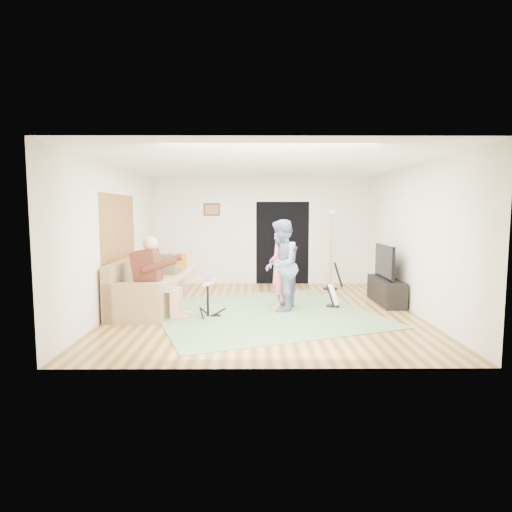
{
  "coord_description": "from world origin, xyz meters",
  "views": [
    {
      "loc": [
        -0.2,
        -7.89,
        1.86
      ],
      "look_at": [
        -0.15,
        0.3,
        1.0
      ],
      "focal_mm": 30.0,
      "sensor_mm": 36.0,
      "label": 1
    }
  ],
  "objects_px": {
    "tv_cabinet": "(386,291)",
    "television": "(385,261)",
    "guitarist": "(281,265)",
    "singer": "(279,267)",
    "guitar_spare": "(333,294)",
    "torchiere_lamp": "(331,235)",
    "dining_chair": "(177,278)",
    "drum_kit": "(208,300)",
    "sofa": "(143,292)"
  },
  "relations": [
    {
      "from": "tv_cabinet",
      "to": "television",
      "type": "distance_m",
      "value": 0.6
    },
    {
      "from": "guitarist",
      "to": "singer",
      "type": "bearing_deg",
      "value": -161.88
    },
    {
      "from": "guitar_spare",
      "to": "torchiere_lamp",
      "type": "distance_m",
      "value": 2.23
    },
    {
      "from": "dining_chair",
      "to": "singer",
      "type": "bearing_deg",
      "value": -27.47
    },
    {
      "from": "drum_kit",
      "to": "singer",
      "type": "xyz_separation_m",
      "value": [
        1.3,
        0.73,
        0.49
      ]
    },
    {
      "from": "dining_chair",
      "to": "tv_cabinet",
      "type": "xyz_separation_m",
      "value": [
        4.47,
        -1.27,
        -0.06
      ]
    },
    {
      "from": "guitar_spare",
      "to": "tv_cabinet",
      "type": "height_order",
      "value": "guitar_spare"
    },
    {
      "from": "tv_cabinet",
      "to": "guitarist",
      "type": "bearing_deg",
      "value": -163.49
    },
    {
      "from": "guitarist",
      "to": "torchiere_lamp",
      "type": "bearing_deg",
      "value": 162.71
    },
    {
      "from": "drum_kit",
      "to": "guitarist",
      "type": "relative_size",
      "value": 0.41
    },
    {
      "from": "sofa",
      "to": "torchiere_lamp",
      "type": "height_order",
      "value": "torchiere_lamp"
    },
    {
      "from": "guitar_spare",
      "to": "torchiere_lamp",
      "type": "xyz_separation_m",
      "value": [
        0.3,
        1.95,
        1.04
      ]
    },
    {
      "from": "dining_chair",
      "to": "tv_cabinet",
      "type": "height_order",
      "value": "dining_chair"
    },
    {
      "from": "drum_kit",
      "to": "guitar_spare",
      "type": "height_order",
      "value": "guitar_spare"
    },
    {
      "from": "drum_kit",
      "to": "tv_cabinet",
      "type": "bearing_deg",
      "value": 17.82
    },
    {
      "from": "drum_kit",
      "to": "tv_cabinet",
      "type": "xyz_separation_m",
      "value": [
        3.5,
        1.12,
        -0.05
      ]
    },
    {
      "from": "drum_kit",
      "to": "dining_chair",
      "type": "height_order",
      "value": "dining_chair"
    },
    {
      "from": "singer",
      "to": "dining_chair",
      "type": "distance_m",
      "value": 2.85
    },
    {
      "from": "sofa",
      "to": "dining_chair",
      "type": "xyz_separation_m",
      "value": [
        0.34,
        1.74,
        -0.0
      ]
    },
    {
      "from": "guitarist",
      "to": "tv_cabinet",
      "type": "distance_m",
      "value": 2.35
    },
    {
      "from": "singer",
      "to": "torchiere_lamp",
      "type": "height_order",
      "value": "torchiere_lamp"
    },
    {
      "from": "tv_cabinet",
      "to": "television",
      "type": "relative_size",
      "value": 1.27
    },
    {
      "from": "sofa",
      "to": "guitar_spare",
      "type": "bearing_deg",
      "value": 1.41
    },
    {
      "from": "sofa",
      "to": "guitarist",
      "type": "xyz_separation_m",
      "value": [
        2.62,
        -0.17,
        0.54
      ]
    },
    {
      "from": "guitarist",
      "to": "television",
      "type": "xyz_separation_m",
      "value": [
        2.13,
        0.65,
        -0.0
      ]
    },
    {
      "from": "singer",
      "to": "guitarist",
      "type": "bearing_deg",
      "value": 22.11
    },
    {
      "from": "guitarist",
      "to": "guitar_spare",
      "type": "distance_m",
      "value": 1.22
    },
    {
      "from": "torchiere_lamp",
      "to": "tv_cabinet",
      "type": "height_order",
      "value": "torchiere_lamp"
    },
    {
      "from": "sofa",
      "to": "singer",
      "type": "distance_m",
      "value": 2.65
    },
    {
      "from": "drum_kit",
      "to": "torchiere_lamp",
      "type": "xyz_separation_m",
      "value": [
        2.66,
        2.69,
        0.99
      ]
    },
    {
      "from": "singer",
      "to": "guitar_spare",
      "type": "distance_m",
      "value": 1.18
    },
    {
      "from": "drum_kit",
      "to": "singer",
      "type": "bearing_deg",
      "value": 29.29
    },
    {
      "from": "guitar_spare",
      "to": "dining_chair",
      "type": "xyz_separation_m",
      "value": [
        -3.32,
        1.65,
        0.06
      ]
    },
    {
      "from": "singer",
      "to": "torchiere_lamp",
      "type": "xyz_separation_m",
      "value": [
        1.35,
        1.96,
        0.5
      ]
    },
    {
      "from": "singer",
      "to": "dining_chair",
      "type": "xyz_separation_m",
      "value": [
        -2.27,
        1.66,
        -0.48
      ]
    },
    {
      "from": "guitarist",
      "to": "guitar_spare",
      "type": "relative_size",
      "value": 1.93
    },
    {
      "from": "dining_chair",
      "to": "television",
      "type": "xyz_separation_m",
      "value": [
        4.42,
        -1.27,
        0.54
      ]
    },
    {
      "from": "guitarist",
      "to": "torchiere_lamp",
      "type": "height_order",
      "value": "torchiere_lamp"
    },
    {
      "from": "guitarist",
      "to": "dining_chair",
      "type": "xyz_separation_m",
      "value": [
        -2.28,
        1.91,
        -0.54
      ]
    },
    {
      "from": "sofa",
      "to": "drum_kit",
      "type": "xyz_separation_m",
      "value": [
        1.3,
        -0.65,
        -0.01
      ]
    },
    {
      "from": "sofa",
      "to": "dining_chair",
      "type": "distance_m",
      "value": 1.78
    },
    {
      "from": "sofa",
      "to": "television",
      "type": "height_order",
      "value": "television"
    },
    {
      "from": "guitarist",
      "to": "dining_chair",
      "type": "height_order",
      "value": "guitarist"
    },
    {
      "from": "singer",
      "to": "guitar_spare",
      "type": "bearing_deg",
      "value": 108.39
    },
    {
      "from": "drum_kit",
      "to": "torchiere_lamp",
      "type": "relative_size",
      "value": 0.37
    },
    {
      "from": "drum_kit",
      "to": "singer",
      "type": "height_order",
      "value": "singer"
    },
    {
      "from": "guitar_spare",
      "to": "dining_chair",
      "type": "relative_size",
      "value": 1.01
    },
    {
      "from": "drum_kit",
      "to": "dining_chair",
      "type": "bearing_deg",
      "value": 111.97
    },
    {
      "from": "drum_kit",
      "to": "guitar_spare",
      "type": "distance_m",
      "value": 2.47
    },
    {
      "from": "singer",
      "to": "torchiere_lamp",
      "type": "relative_size",
      "value": 0.84
    }
  ]
}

